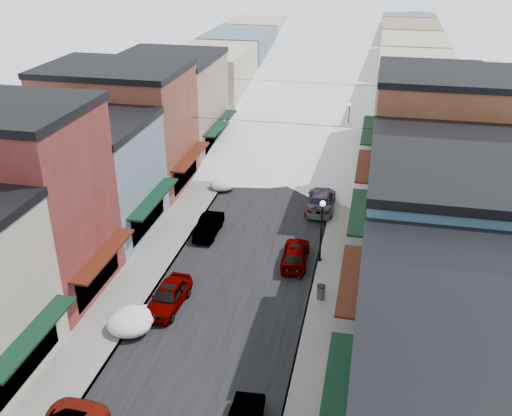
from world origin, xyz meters
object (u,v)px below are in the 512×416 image
at_px(trash_can, 321,292).
at_px(streetlamp_near, 322,223).
at_px(car_silver_sedan, 168,296).
at_px(car_dark_hatch, 209,226).

relative_size(trash_can, streetlamp_near, 0.20).
bearing_deg(trash_can, car_silver_sedan, -164.07).
distance_m(car_dark_hatch, streetlamp_near, 9.53).
relative_size(car_dark_hatch, streetlamp_near, 0.90).
bearing_deg(trash_can, streetlamp_near, 97.25).
distance_m(car_dark_hatch, trash_can, 11.81).
xyz_separation_m(car_dark_hatch, trash_can, (9.52, -6.99, -0.06)).
bearing_deg(car_dark_hatch, car_silver_sedan, -89.20).
xyz_separation_m(car_silver_sedan, car_dark_hatch, (-0.22, 9.64, -0.09)).
bearing_deg(streetlamp_near, car_silver_sedan, -139.91).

